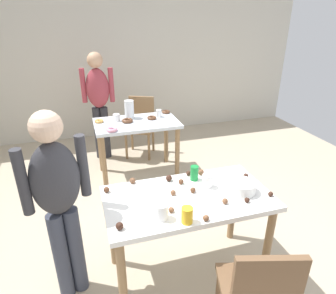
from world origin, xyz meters
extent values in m
plane|color=tan|center=(0.00, 0.00, 0.00)|extent=(6.40, 6.40, 0.00)
cube|color=beige|center=(0.00, 3.20, 1.30)|extent=(6.40, 0.10, 2.60)
cube|color=white|center=(-0.05, -0.19, 0.73)|extent=(1.24, 0.66, 0.04)
cylinder|color=olive|center=(-0.61, -0.46, 0.35)|extent=(0.06, 0.06, 0.71)
cylinder|color=olive|center=(0.51, -0.46, 0.35)|extent=(0.06, 0.06, 0.71)
cylinder|color=olive|center=(-0.61, 0.08, 0.35)|extent=(0.06, 0.06, 0.71)
cylinder|color=olive|center=(0.51, 0.08, 0.35)|extent=(0.06, 0.06, 0.71)
cube|color=silver|center=(-0.09, 1.56, 0.73)|extent=(1.04, 0.62, 0.04)
cylinder|color=olive|center=(-0.55, 1.31, 0.35)|extent=(0.06, 0.06, 0.71)
cylinder|color=olive|center=(0.37, 1.31, 0.35)|extent=(0.06, 0.06, 0.71)
cylinder|color=olive|center=(-0.55, 1.81, 0.35)|extent=(0.06, 0.06, 0.71)
cylinder|color=olive|center=(0.37, 1.81, 0.35)|extent=(0.06, 0.06, 0.71)
cube|color=brown|center=(0.15, -0.82, 0.43)|extent=(0.49, 0.49, 0.04)
cube|color=brown|center=(0.10, -1.00, 0.66)|extent=(0.38, 0.14, 0.42)
cylinder|color=brown|center=(0.03, -0.61, 0.21)|extent=(0.04, 0.04, 0.41)
cylinder|color=brown|center=(0.36, -0.71, 0.21)|extent=(0.04, 0.04, 0.41)
cube|color=olive|center=(0.06, 2.15, 0.43)|extent=(0.53, 0.53, 0.04)
cube|color=olive|center=(0.14, 2.31, 0.66)|extent=(0.36, 0.20, 0.42)
cylinder|color=olive|center=(0.14, 1.92, 0.21)|extent=(0.04, 0.04, 0.41)
cylinder|color=olive|center=(-0.17, 2.07, 0.21)|extent=(0.04, 0.04, 0.41)
cylinder|color=olive|center=(0.29, 2.23, 0.21)|extent=(0.04, 0.04, 0.41)
cylinder|color=olive|center=(-0.02, 2.37, 0.21)|extent=(0.04, 0.04, 0.41)
cylinder|color=#383D4C|center=(-1.00, -0.13, 0.37)|extent=(0.11, 0.11, 0.74)
cylinder|color=#383D4C|center=(-0.90, -0.10, 0.37)|extent=(0.11, 0.11, 0.74)
ellipsoid|color=#333338|center=(-0.95, -0.11, 1.01)|extent=(0.37, 0.29, 0.53)
sphere|color=beige|center=(-0.95, -0.11, 1.37)|extent=(0.20, 0.20, 0.20)
cylinder|color=#333338|center=(-1.13, -0.17, 1.04)|extent=(0.09, 0.09, 0.45)
cylinder|color=#333338|center=(-0.77, -0.05, 1.04)|extent=(0.09, 0.09, 0.45)
cylinder|color=#28282D|center=(-0.43, 2.22, 0.39)|extent=(0.11, 0.11, 0.78)
cylinder|color=#28282D|center=(-0.54, 2.24, 0.39)|extent=(0.11, 0.11, 0.78)
ellipsoid|color=#9E3842|center=(-0.49, 2.23, 1.05)|extent=(0.35, 0.26, 0.55)
sphere|color=tan|center=(-0.49, 2.23, 1.43)|extent=(0.21, 0.21, 0.21)
cylinder|color=#9E3842|center=(-0.30, 2.20, 1.09)|extent=(0.08, 0.08, 0.47)
cylinder|color=#9E3842|center=(-0.67, 2.27, 1.09)|extent=(0.08, 0.08, 0.47)
cylinder|color=white|center=(0.36, -0.25, 0.79)|extent=(0.20, 0.20, 0.08)
cylinder|color=#198438|center=(0.08, 0.02, 0.81)|extent=(0.07, 0.07, 0.12)
cube|color=silver|center=(0.28, -0.01, 0.75)|extent=(0.17, 0.02, 0.01)
cylinder|color=white|center=(0.13, -0.11, 0.80)|extent=(0.08, 0.08, 0.10)
cylinder|color=yellow|center=(-0.16, -0.47, 0.81)|extent=(0.08, 0.08, 0.11)
cylinder|color=white|center=(-0.31, -0.39, 0.80)|extent=(0.09, 0.09, 0.11)
sphere|color=brown|center=(-0.41, 0.11, 0.77)|extent=(0.05, 0.05, 0.05)
sphere|color=brown|center=(0.17, -0.35, 0.77)|extent=(0.04, 0.04, 0.04)
sphere|color=#3D2319|center=(0.49, -0.08, 0.77)|extent=(0.04, 0.04, 0.04)
sphere|color=brown|center=(-0.15, -0.14, 0.77)|extent=(0.04, 0.04, 0.04)
sphere|color=brown|center=(-0.04, -0.01, 0.77)|extent=(0.04, 0.04, 0.04)
sphere|color=brown|center=(0.00, -0.15, 0.77)|extent=(0.04, 0.04, 0.04)
sphere|color=#3D2319|center=(0.32, -0.39, 0.77)|extent=(0.04, 0.04, 0.04)
sphere|color=brown|center=(-0.04, -0.49, 0.77)|extent=(0.04, 0.04, 0.04)
sphere|color=brown|center=(0.16, 0.08, 0.77)|extent=(0.05, 0.05, 0.05)
sphere|color=#3D2319|center=(-0.12, 0.06, 0.78)|extent=(0.05, 0.05, 0.05)
sphere|color=#3D2319|center=(-0.59, -0.41, 0.77)|extent=(0.05, 0.05, 0.05)
sphere|color=brown|center=(-0.62, 0.04, 0.77)|extent=(0.04, 0.04, 0.04)
sphere|color=brown|center=(-0.23, -0.34, 0.77)|extent=(0.04, 0.04, 0.04)
sphere|color=#3D2319|center=(0.06, 0.10, 0.77)|extent=(0.04, 0.04, 0.04)
sphere|color=#3D2319|center=(0.53, -0.37, 0.77)|extent=(0.04, 0.04, 0.04)
sphere|color=brown|center=(0.44, -0.12, 0.78)|extent=(0.05, 0.05, 0.05)
cylinder|color=white|center=(-0.15, 1.72, 0.87)|extent=(0.12, 0.12, 0.23)
cylinder|color=white|center=(0.23, 1.66, 0.80)|extent=(0.07, 0.07, 0.10)
cylinder|color=white|center=(-0.33, 1.66, 0.80)|extent=(0.09, 0.09, 0.09)
torus|color=brown|center=(0.12, 1.60, 0.77)|extent=(0.12, 0.12, 0.04)
torus|color=brown|center=(0.36, 1.79, 0.77)|extent=(0.11, 0.11, 0.03)
torus|color=brown|center=(-0.20, 1.57, 0.77)|extent=(0.14, 0.14, 0.04)
torus|color=pink|center=(-0.43, 1.32, 0.77)|extent=(0.13, 0.13, 0.04)
torus|color=gold|center=(-0.54, 1.67, 0.77)|extent=(0.11, 0.11, 0.03)
camera|label=1|loc=(-0.73, -1.90, 1.98)|focal=31.45mm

